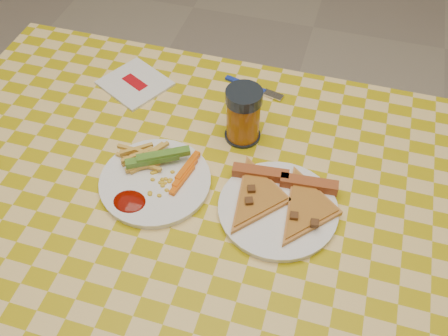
% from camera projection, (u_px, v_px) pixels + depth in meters
% --- Properties ---
extents(table, '(1.28, 0.88, 0.76)m').
position_uv_depth(table, '(210.00, 226.00, 1.00)').
color(table, silver).
rests_on(table, ground).
extents(plate_left, '(0.28, 0.28, 0.01)m').
position_uv_depth(plate_left, '(155.00, 182.00, 0.97)').
color(plate_left, white).
rests_on(plate_left, table).
extents(plate_right, '(0.24, 0.24, 0.01)m').
position_uv_depth(plate_right, '(278.00, 210.00, 0.93)').
color(plate_right, white).
rests_on(plate_right, table).
extents(fries_veggies, '(0.19, 0.18, 0.04)m').
position_uv_depth(fries_veggies, '(154.00, 170.00, 0.97)').
color(fries_veggies, gold).
rests_on(fries_veggies, plate_left).
extents(pizza_slices, '(0.25, 0.22, 0.02)m').
position_uv_depth(pizza_slices, '(282.00, 199.00, 0.93)').
color(pizza_slices, gold).
rests_on(pizza_slices, plate_right).
extents(drink_glass, '(0.08, 0.08, 0.12)m').
position_uv_depth(drink_glass, '(243.00, 115.00, 1.02)').
color(drink_glass, black).
rests_on(drink_glass, table).
extents(napkin, '(0.18, 0.18, 0.01)m').
position_uv_depth(napkin, '(135.00, 83.00, 1.17)').
color(napkin, white).
rests_on(napkin, table).
extents(fork, '(0.15, 0.05, 0.01)m').
position_uv_depth(fork, '(254.00, 88.00, 1.16)').
color(fork, '#162B98').
rests_on(fork, table).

